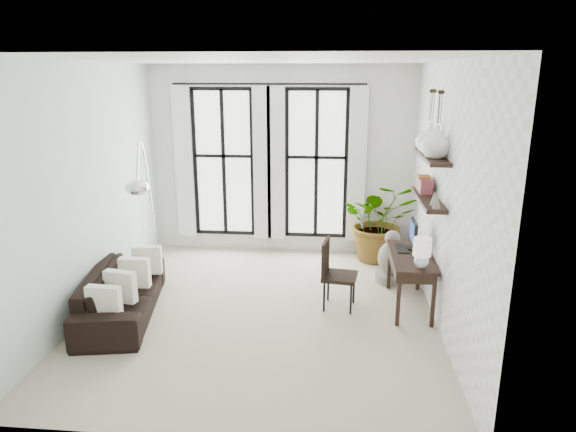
# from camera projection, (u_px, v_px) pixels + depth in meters

# --- Properties ---
(floor) EXTENTS (5.00, 5.00, 0.00)m
(floor) POSITION_uv_depth(u_px,v_px,m) (262.00, 311.00, 6.82)
(floor) COLOR #B4A48F
(floor) RESTS_ON ground
(ceiling) EXTENTS (5.00, 5.00, 0.00)m
(ceiling) POSITION_uv_depth(u_px,v_px,m) (258.00, 60.00, 5.95)
(ceiling) COLOR white
(ceiling) RESTS_ON wall_back
(wall_left) EXTENTS (0.00, 5.00, 5.00)m
(wall_left) POSITION_uv_depth(u_px,v_px,m) (87.00, 190.00, 6.59)
(wall_left) COLOR silver
(wall_left) RESTS_ON floor
(wall_right) EXTENTS (0.00, 5.00, 5.00)m
(wall_right) POSITION_uv_depth(u_px,v_px,m) (445.00, 198.00, 6.18)
(wall_right) COLOR white
(wall_right) RESTS_ON floor
(wall_back) EXTENTS (4.50, 0.00, 4.50)m
(wall_back) POSITION_uv_depth(u_px,v_px,m) (282.00, 161.00, 8.78)
(wall_back) COLOR white
(wall_back) RESTS_ON floor
(windows) EXTENTS (3.26, 0.13, 2.65)m
(windows) POSITION_uv_depth(u_px,v_px,m) (269.00, 164.00, 8.74)
(windows) COLOR white
(windows) RESTS_ON wall_back
(wall_shelves) EXTENTS (0.25, 1.30, 0.60)m
(wall_shelves) POSITION_uv_depth(u_px,v_px,m) (429.00, 181.00, 6.51)
(wall_shelves) COLOR black
(wall_shelves) RESTS_ON wall_right
(sofa) EXTENTS (1.15, 2.15, 0.60)m
(sofa) POSITION_uv_depth(u_px,v_px,m) (122.00, 293.00, 6.65)
(sofa) COLOR black
(sofa) RESTS_ON floor
(throw_pillows) EXTENTS (0.40, 1.52, 0.40)m
(throw_pillows) POSITION_uv_depth(u_px,v_px,m) (128.00, 279.00, 6.59)
(throw_pillows) COLOR white
(throw_pillows) RESTS_ON sofa
(plant) EXTENTS (1.32, 1.17, 1.35)m
(plant) POSITION_uv_depth(u_px,v_px,m) (379.00, 221.00, 8.54)
(plant) COLOR #2D7228
(plant) RESTS_ON floor
(desk) EXTENTS (0.53, 1.25, 1.13)m
(desk) POSITION_uv_depth(u_px,v_px,m) (411.00, 259.00, 6.72)
(desk) COLOR black
(desk) RESTS_ON floor
(desk_chair) EXTENTS (0.50, 0.50, 0.93)m
(desk_chair) POSITION_uv_depth(u_px,v_px,m) (333.00, 270.00, 6.82)
(desk_chair) COLOR black
(desk_chair) RESTS_ON floor
(arc_lamp) EXTENTS (0.71, 1.83, 2.20)m
(arc_lamp) POSITION_uv_depth(u_px,v_px,m) (143.00, 174.00, 7.03)
(arc_lamp) COLOR silver
(arc_lamp) RESTS_ON floor
(buddha) EXTENTS (0.45, 0.45, 0.81)m
(buddha) POSITION_uv_depth(u_px,v_px,m) (391.00, 260.00, 7.70)
(buddha) COLOR gray
(buddha) RESTS_ON floor
(vase_a) EXTENTS (0.37, 0.37, 0.38)m
(vase_a) POSITION_uv_depth(u_px,v_px,m) (436.00, 142.00, 6.09)
(vase_a) COLOR white
(vase_a) RESTS_ON shelf_upper
(vase_b) EXTENTS (0.37, 0.37, 0.38)m
(vase_b) POSITION_uv_depth(u_px,v_px,m) (430.00, 138.00, 6.48)
(vase_b) COLOR white
(vase_b) RESTS_ON shelf_upper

